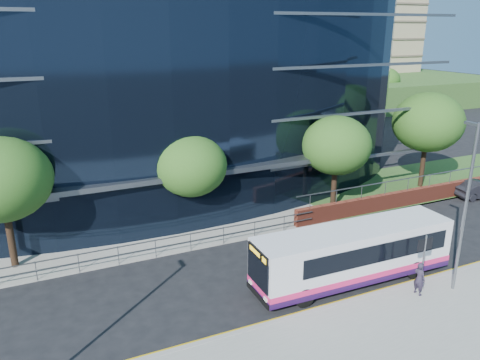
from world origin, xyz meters
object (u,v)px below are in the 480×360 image
tree_far_b (191,166)px  city_bus (355,253)px  tree_far_c (337,146)px  tree_dist_e (305,84)px  streetlight_east (466,204)px  pedestrian (419,278)px  tree_far_a (1,180)px  street_sign (424,251)px  tree_dist_f (386,80)px  tree_far_d (428,122)px

tree_far_b → city_bus: size_ratio=0.58×
tree_far_c → tree_dist_e: size_ratio=1.00×
streetlight_east → pedestrian: 3.97m
tree_far_c → tree_dist_e: 35.36m
tree_far_b → tree_dist_e: tree_dist_e is taller
tree_far_a → street_sign: bearing=-31.2°
tree_dist_f → streetlight_east: streetlight_east is taller
city_bus → street_sign: bearing=-44.6°
city_bus → tree_far_b: bearing=122.0°
tree_dist_f → pedestrian: 56.76m
tree_far_c → streetlight_east: (-1.00, -11.17, -0.10)m
street_sign → city_bus: 3.18m
street_sign → pedestrian: (-0.38, -0.27, -1.19)m
tree_far_a → city_bus: tree_far_a is taller
street_sign → tree_far_c: size_ratio=0.43×
tree_far_c → streetlight_east: bearing=-95.1°
tree_dist_e → tree_far_b: bearing=-131.5°
tree_far_c → streetlight_east: streetlight_east is taller
tree_far_d → city_bus: (-13.68, -9.37, -3.70)m
tree_far_a → tree_far_c: tree_far_a is taller
streetlight_east → city_bus: 5.49m
tree_far_b → tree_dist_f: same height
tree_far_c → tree_far_a: bearing=180.0°
tree_far_d → pedestrian: size_ratio=4.61×
tree_far_d → tree_dist_f: 40.01m
tree_far_a → tree_dist_e: 48.27m
tree_far_a → tree_far_b: size_ratio=1.15×
streetlight_east → city_bus: (-3.68, 2.81, -2.95)m
tree_far_b → streetlight_east: 14.74m
street_sign → tree_dist_e: (19.50, 41.59, 2.39)m
pedestrian → tree_far_a: bearing=52.4°
tree_far_a → streetlight_east: streetlight_east is taller
tree_dist_f → city_bus: 56.02m
tree_dist_f → streetlight_east: 55.74m
tree_far_c → tree_far_b: bearing=177.1°
tree_dist_f → pedestrian: tree_dist_f is taller
tree_far_b → tree_far_d: tree_far_d is taller
tree_far_c → pedestrian: bearing=-104.8°
tree_far_b → tree_far_c: 10.02m
pedestrian → tree_far_d: bearing=-50.2°
tree_far_a → tree_far_d: size_ratio=0.94×
tree_dist_e → pedestrian: bearing=-115.4°
tree_far_a → tree_far_b: tree_far_a is taller
tree_far_a → city_bus: size_ratio=0.67×
tree_far_d → streetlight_east: (-10.00, -12.17, -0.75)m
city_bus → tree_far_a: bearing=152.4°
street_sign → tree_far_b: 13.54m
tree_far_c → tree_dist_f: (33.00, 33.00, -0.33)m
tree_dist_f → street_sign: bearing=-129.2°
tree_far_c → city_bus: size_ratio=0.63×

